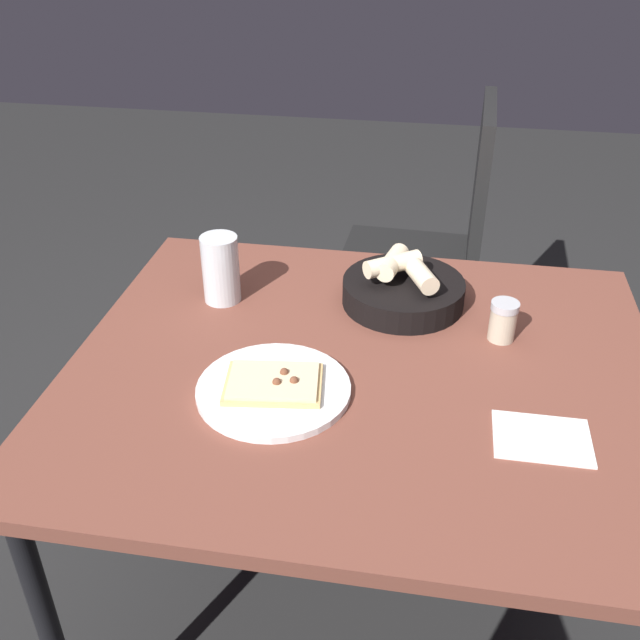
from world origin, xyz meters
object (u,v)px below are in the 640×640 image
Objects in this scene: pizza_plate at (274,388)px; beer_glass at (221,273)px; bread_basket at (402,289)px; pepper_shaker at (503,323)px; dining_table at (362,390)px; chair_far at (439,237)px.

beer_glass is (0.18, -0.31, 0.05)m from pizza_plate.
bread_basket is 3.13× the size of pepper_shaker.
dining_table is 1.17× the size of chair_far.
pepper_shaker is (-0.26, -0.14, 0.10)m from dining_table.
beer_glass is at bearing -30.71° from dining_table.
bread_basket is 0.79m from chair_far.
beer_glass is at bearing 7.05° from bread_basket.
chair_far is (-0.13, -1.00, -0.13)m from dining_table.
pepper_shaker is at bearing -148.67° from pizza_plate.
pizza_plate is at bearing 60.22° from bread_basket.
pizza_plate is at bearing 31.33° from pepper_shaker.
bread_basket is at bearing -172.95° from beer_glass.
pizza_plate is at bearing 36.93° from dining_table.
pizza_plate is at bearing 75.90° from chair_far.
pepper_shaker is at bearing -152.16° from dining_table.
pepper_shaker reaches higher than pizza_plate.
pizza_plate is (0.15, 0.11, 0.07)m from dining_table.
beer_glass is (0.39, 0.05, 0.03)m from bread_basket.
beer_glass is (0.33, -0.20, 0.12)m from dining_table.
pepper_shaker is (-0.41, -0.25, 0.03)m from pizza_plate.
pepper_shaker is 0.90m from chair_far.
bread_basket is at bearing -102.82° from dining_table.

